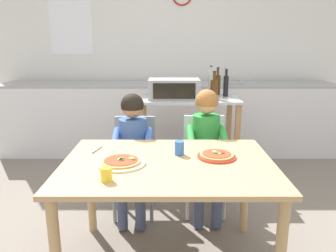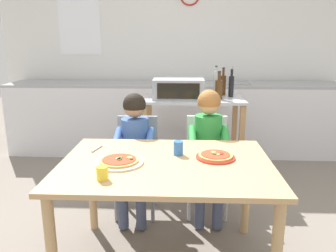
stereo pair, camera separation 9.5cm
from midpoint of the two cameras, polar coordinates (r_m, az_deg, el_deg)
name	(u,v)px [view 1 (the left image)]	position (r m, az deg, el deg)	size (l,w,h in m)	color
ground_plane	(168,192)	(3.33, -0.83, -11.28)	(10.68, 10.68, 0.00)	slate
back_wall_tiled	(168,47)	(4.66, -0.66, 13.34)	(4.70, 0.14, 2.70)	white
kitchen_counter	(168,118)	(4.36, -0.61, 1.39)	(4.23, 0.60, 1.11)	silver
kitchen_island_cart	(188,126)	(3.45, 2.62, 0.01)	(1.01, 0.54, 0.88)	#B7BABF
toaster_oven	(174,88)	(3.35, 0.20, 6.44)	(0.50, 0.37, 0.19)	#999BA0
bottle_squat_spirits	(226,85)	(3.49, 9.08, 6.89)	(0.05, 0.05, 0.28)	black
bottle_tall_green_wine	(214,88)	(3.33, 7.04, 6.38)	(0.07, 0.07, 0.27)	#4C2D14
bottle_clear_vinegar	(217,84)	(3.60, 7.68, 7.10)	(0.06, 0.06, 0.29)	#4C2D14
bottle_slim_sauce	(211,83)	(3.50, 6.50, 7.29)	(0.05, 0.05, 0.31)	#ADB7B2
dining_table	(168,176)	(2.10, -1.30, -8.52)	(1.30, 0.93, 0.72)	tan
dining_chair_left	(135,158)	(2.85, -6.68, -5.46)	(0.36, 0.36, 0.81)	gray
dining_chair_right	(204,157)	(2.87, 5.27, -5.26)	(0.36, 0.36, 0.81)	silver
child_in_blue_striped_shirt	(132,142)	(2.68, -7.09, -2.79)	(0.32, 0.42, 1.02)	#424C6B
child_in_green_shirt	(207,139)	(2.70, 5.60, -2.28)	(0.32, 0.42, 1.05)	#424C6B
pizza_plate_cream	(121,162)	(2.05, -9.30, -6.10)	(0.30, 0.30, 0.03)	beige
pizza_plate_red_rimmed	(217,156)	(2.15, 7.06, -5.03)	(0.25, 0.25, 0.03)	red
drinking_cup_blue	(179,148)	(2.17, 0.70, -3.77)	(0.06, 0.06, 0.09)	blue
drinking_cup_yellow	(106,174)	(1.83, -11.94, -8.05)	(0.06, 0.06, 0.08)	yellow
serving_spoon	(97,150)	(2.33, -13.18, -3.94)	(0.01, 0.01, 0.14)	#B7BABF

